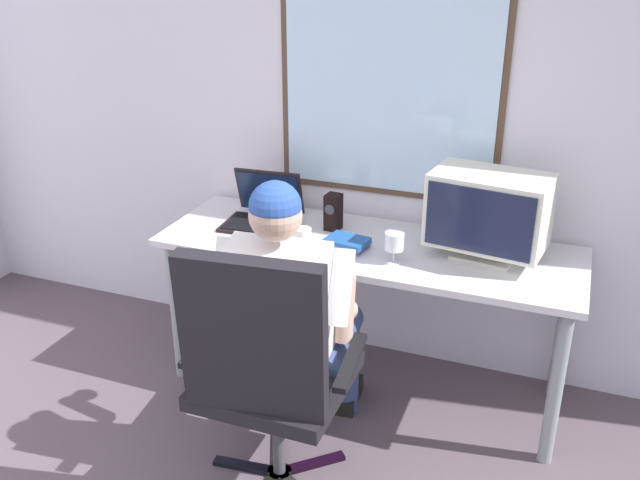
{
  "coord_description": "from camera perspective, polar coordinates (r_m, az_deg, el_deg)",
  "views": [
    {
      "loc": [
        0.78,
        -0.84,
        2.02
      ],
      "look_at": [
        -0.13,
        1.53,
        0.91
      ],
      "focal_mm": 39.06,
      "sensor_mm": 36.0,
      "label": 1
    }
  ],
  "objects": [
    {
      "name": "office_chair",
      "position": [
        2.54,
        -4.5,
        -10.13
      ],
      "size": [
        0.66,
        0.58,
        1.09
      ],
      "color": "black",
      "rests_on": "ground"
    },
    {
      "name": "desk",
      "position": [
        3.17,
        3.87,
        -1.93
      ],
      "size": [
        1.89,
        0.63,
        0.75
      ],
      "color": "gray",
      "rests_on": "ground"
    },
    {
      "name": "wine_glass",
      "position": [
        2.92,
        6.11,
        -0.24
      ],
      "size": [
        0.08,
        0.08,
        0.14
      ],
      "color": "silver",
      "rests_on": "desk"
    },
    {
      "name": "person_seated",
      "position": [
        2.74,
        -2.52,
        -6.07
      ],
      "size": [
        0.56,
        0.81,
        1.25
      ],
      "color": "navy",
      "rests_on": "ground"
    },
    {
      "name": "book_stack",
      "position": [
        3.07,
        2.19,
        -0.27
      ],
      "size": [
        0.2,
        0.17,
        0.05
      ],
      "color": "#64377D",
      "rests_on": "desk"
    },
    {
      "name": "wall_rear",
      "position": [
        3.26,
        6.94,
        13.19
      ],
      "size": [
        5.25,
        0.08,
        2.86
      ],
      "color": "silver",
      "rests_on": "ground"
    },
    {
      "name": "desk_speaker",
      "position": [
        3.24,
        1.09,
        2.31
      ],
      "size": [
        0.07,
        0.09,
        0.17
      ],
      "color": "black",
      "rests_on": "desk"
    },
    {
      "name": "coffee_mug",
      "position": [
        3.07,
        -1.45,
        0.18
      ],
      "size": [
        0.08,
        0.08,
        0.09
      ],
      "color": "silver",
      "rests_on": "desk"
    },
    {
      "name": "laptop",
      "position": [
        3.35,
        -4.64,
        2.52
      ],
      "size": [
        0.35,
        0.34,
        0.24
      ],
      "color": "black",
      "rests_on": "desk"
    },
    {
      "name": "crt_monitor",
      "position": [
        2.99,
        13.66,
        2.32
      ],
      "size": [
        0.51,
        0.36,
        0.37
      ],
      "color": "beige",
      "rests_on": "desk"
    }
  ]
}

